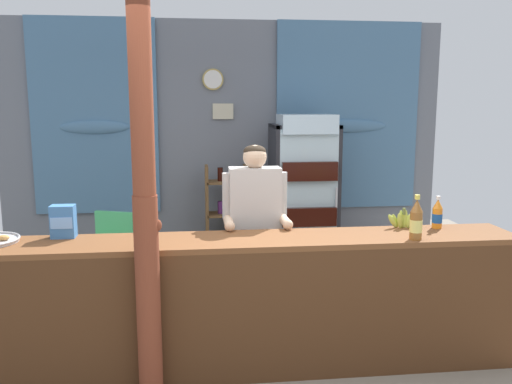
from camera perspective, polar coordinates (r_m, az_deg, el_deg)
The scene contains 12 objects.
ground_plane at distance 4.84m, azimuth -1.87°, elevation -14.01°, with size 7.76×7.76×0.00m, color gray.
back_wall_curtained at distance 6.28m, azimuth -3.16°, elevation 5.47°, with size 5.16×0.22×2.88m.
stall_counter at distance 3.78m, azimuth -0.52°, elevation -11.00°, with size 3.93×0.51×0.98m.
timber_post at distance 3.38m, azimuth -11.91°, elevation -1.32°, with size 0.18×0.16×2.73m.
drink_fridge at distance 5.85m, azimuth 5.19°, elevation 0.32°, with size 0.71×0.67×1.82m.
bottle_shelf_rack at distance 6.03m, azimuth -3.22°, elevation -2.74°, with size 0.48×0.28×1.25m.
plastic_lawn_chair at distance 5.47m, azimuth -15.60°, elevation -6.09°, with size 0.57×0.57×0.86m.
shopkeeper at distance 4.26m, azimuth -0.12°, elevation -2.89°, with size 0.52×0.42×1.61m.
soda_bottle_iced_tea at distance 3.88m, azimuth 16.93°, elevation -2.99°, with size 0.09×0.09×0.32m.
soda_bottle_orange_soda at distance 4.29m, azimuth 19.02°, elevation -2.32°, with size 0.08×0.08×0.25m.
snack_box_biscuit at distance 4.02m, azimuth -20.12°, elevation -3.01°, with size 0.17×0.12×0.24m.
banana_bunch at distance 4.24m, azimuth 15.72°, elevation -2.91°, with size 0.28×0.07×0.16m.
Camera 1 is at (-0.35, -3.23, 1.93)m, focal length 36.99 mm.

